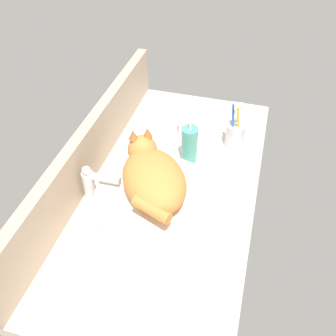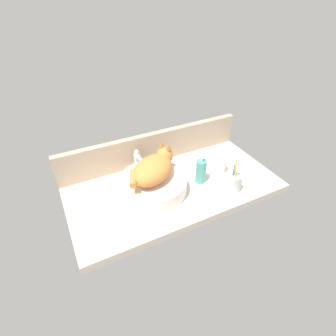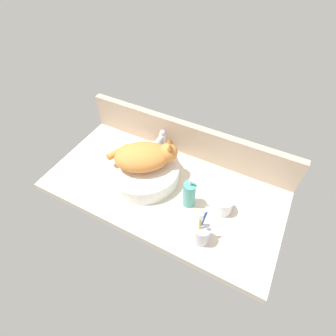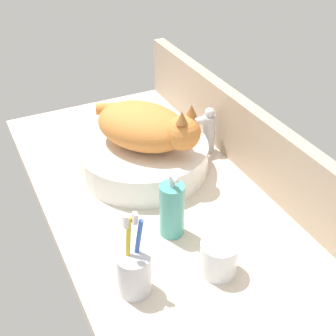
{
  "view_description": "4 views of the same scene",
  "coord_description": "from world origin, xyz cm",
  "px_view_note": "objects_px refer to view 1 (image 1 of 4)",
  "views": [
    {
      "loc": [
        -81.85,
        -22.51,
        85.59
      ],
      "look_at": [
        -3.81,
        -0.96,
        11.33
      ],
      "focal_mm": 40.0,
      "sensor_mm": 36.0,
      "label": 1
    },
    {
      "loc": [
        -50.93,
        -94.23,
        89.6
      ],
      "look_at": [
        -2.11,
        2.66,
        10.24
      ],
      "focal_mm": 28.0,
      "sensor_mm": 36.0,
      "label": 2
    },
    {
      "loc": [
        37.55,
        -67.21,
        97.24
      ],
      "look_at": [
        0.93,
        2.47,
        10.73
      ],
      "focal_mm": 28.0,
      "sensor_mm": 36.0,
      "label": 3
    },
    {
      "loc": [
        84.81,
        -38.74,
        72.73
      ],
      "look_at": [
        4.56,
        0.42,
        10.49
      ],
      "focal_mm": 50.0,
      "sensor_mm": 36.0,
      "label": 4
    }
  ],
  "objects_px": {
    "sink_basin": "(155,203)",
    "water_glass": "(190,126)",
    "soap_dispenser": "(189,144)",
    "toothbrush_cup": "(235,135)",
    "cat": "(152,176)",
    "faucet": "(92,183)"
  },
  "relations": [
    {
      "from": "cat",
      "to": "toothbrush_cup",
      "type": "xyz_separation_m",
      "value": [
        0.36,
        -0.19,
        -0.09
      ]
    },
    {
      "from": "sink_basin",
      "to": "soap_dispenser",
      "type": "height_order",
      "value": "soap_dispenser"
    },
    {
      "from": "sink_basin",
      "to": "faucet",
      "type": "distance_m",
      "value": 0.19
    },
    {
      "from": "toothbrush_cup",
      "to": "faucet",
      "type": "bearing_deg",
      "value": 135.47
    },
    {
      "from": "sink_basin",
      "to": "cat",
      "type": "xyz_separation_m",
      "value": [
        0.01,
        0.01,
        0.1
      ]
    },
    {
      "from": "cat",
      "to": "faucet",
      "type": "height_order",
      "value": "cat"
    },
    {
      "from": "cat",
      "to": "soap_dispenser",
      "type": "relative_size",
      "value": 1.84
    },
    {
      "from": "soap_dispenser",
      "to": "water_glass",
      "type": "distance_m",
      "value": 0.15
    },
    {
      "from": "sink_basin",
      "to": "toothbrush_cup",
      "type": "height_order",
      "value": "toothbrush_cup"
    },
    {
      "from": "faucet",
      "to": "toothbrush_cup",
      "type": "bearing_deg",
      "value": -44.53
    },
    {
      "from": "soap_dispenser",
      "to": "water_glass",
      "type": "xyz_separation_m",
      "value": [
        0.15,
        0.03,
        -0.03
      ]
    },
    {
      "from": "soap_dispenser",
      "to": "water_glass",
      "type": "bearing_deg",
      "value": 11.59
    },
    {
      "from": "sink_basin",
      "to": "toothbrush_cup",
      "type": "relative_size",
      "value": 1.85
    },
    {
      "from": "sink_basin",
      "to": "water_glass",
      "type": "bearing_deg",
      "value": -1.88
    },
    {
      "from": "toothbrush_cup",
      "to": "soap_dispenser",
      "type": "bearing_deg",
      "value": 129.92
    },
    {
      "from": "sink_basin",
      "to": "faucet",
      "type": "xyz_separation_m",
      "value": [
        -0.0,
        0.19,
        0.03
      ]
    },
    {
      "from": "cat",
      "to": "faucet",
      "type": "relative_size",
      "value": 2.22
    },
    {
      "from": "sink_basin",
      "to": "toothbrush_cup",
      "type": "xyz_separation_m",
      "value": [
        0.38,
        -0.18,
        0.01
      ]
    },
    {
      "from": "sink_basin",
      "to": "cat",
      "type": "bearing_deg",
      "value": 37.04
    },
    {
      "from": "soap_dispenser",
      "to": "water_glass",
      "type": "relative_size",
      "value": 2.1
    },
    {
      "from": "sink_basin",
      "to": "soap_dispenser",
      "type": "xyz_separation_m",
      "value": [
        0.26,
        -0.04,
        0.03
      ]
    },
    {
      "from": "toothbrush_cup",
      "to": "sink_basin",
      "type": "bearing_deg",
      "value": 154.09
    }
  ]
}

